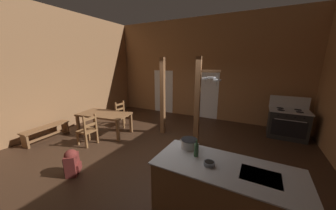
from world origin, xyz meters
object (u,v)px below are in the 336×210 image
at_px(ladderback_chair_near_window, 88,130).
at_px(mixing_bowl_on_counter, 209,164).
at_px(bottle_tall_on_counter, 196,150).
at_px(dining_table, 104,116).
at_px(stockpot_on_counter, 189,144).
at_px(backpack, 72,162).
at_px(bench_along_left_wall, 46,131).
at_px(kitchen_island, 223,192).
at_px(ladderback_chair_by_post, 123,115).
at_px(stove_range, 287,123).

bearing_deg(ladderback_chair_near_window, mixing_bowl_on_counter, -12.43).
distance_m(ladderback_chair_near_window, bottle_tall_on_counter, 3.68).
relative_size(dining_table, mixing_bowl_on_counter, 10.88).
relative_size(ladderback_chair_near_window, mixing_bowl_on_counter, 5.70).
relative_size(dining_table, stockpot_on_counter, 4.95).
distance_m(ladderback_chair_near_window, stockpot_on_counter, 3.44).
distance_m(backpack, stockpot_on_counter, 2.64).
distance_m(ladderback_chair_near_window, bench_along_left_wall, 1.56).
bearing_deg(stockpot_on_counter, kitchen_island, -23.19).
relative_size(kitchen_island, ladderback_chair_by_post, 2.30).
bearing_deg(bottle_tall_on_counter, stockpot_on_counter, 133.42).
distance_m(bench_along_left_wall, backpack, 2.54).
bearing_deg(ladderback_chair_near_window, stockpot_on_counter, -7.85).
xyz_separation_m(backpack, stockpot_on_counter, (2.45, 0.70, 0.68)).
relative_size(ladderback_chair_by_post, stockpot_on_counter, 2.59).
height_order(dining_table, backpack, dining_table).
distance_m(dining_table, bottle_tall_on_counter, 4.07).
distance_m(stockpot_on_counter, bottle_tall_on_counter, 0.29).
height_order(stove_range, ladderback_chair_near_window, stove_range).
height_order(mixing_bowl_on_counter, bottle_tall_on_counter, bottle_tall_on_counter).
bearing_deg(stove_range, dining_table, -155.51).
distance_m(ladderback_chair_by_post, bench_along_left_wall, 2.49).
distance_m(kitchen_island, stove_range, 4.34).
bearing_deg(stockpot_on_counter, ladderback_chair_near_window, 172.15).
xyz_separation_m(ladderback_chair_near_window, stockpot_on_counter, (3.37, -0.46, 0.54)).
bearing_deg(dining_table, bench_along_left_wall, -137.19).
relative_size(bench_along_left_wall, bottle_tall_on_counter, 4.80).
bearing_deg(bench_along_left_wall, stockpot_on_counter, -1.02).
distance_m(kitchen_island, mixing_bowl_on_counter, 0.54).
xyz_separation_m(mixing_bowl_on_counter, bottle_tall_on_counter, (-0.26, 0.17, 0.08)).
relative_size(dining_table, backpack, 3.04).
bearing_deg(kitchen_island, stove_range, 72.20).
bearing_deg(mixing_bowl_on_counter, bottle_tall_on_counter, 147.52).
xyz_separation_m(dining_table, bench_along_left_wall, (-1.31, -1.21, -0.35)).
relative_size(stove_range, bench_along_left_wall, 0.95).
distance_m(stove_range, stockpot_on_counter, 4.36).
height_order(stove_range, stockpot_on_counter, stove_range).
height_order(ladderback_chair_near_window, backpack, ladderback_chair_near_window).
xyz_separation_m(kitchen_island, backpack, (-3.14, -0.40, -0.14)).
bearing_deg(bottle_tall_on_counter, dining_table, 158.09).
relative_size(ladderback_chair_by_post, bottle_tall_on_counter, 3.29).
bearing_deg(ladderback_chair_near_window, bottle_tall_on_counter, -10.74).
bearing_deg(ladderback_chair_by_post, dining_table, -90.81).
bearing_deg(stockpot_on_counter, bench_along_left_wall, 178.98).
xyz_separation_m(ladderback_chair_by_post, bottle_tall_on_counter, (3.75, -2.40, 0.57)).
height_order(ladderback_chair_by_post, mixing_bowl_on_counter, mixing_bowl_on_counter).
bearing_deg(mixing_bowl_on_counter, stockpot_on_counter, 140.68).
relative_size(ladderback_chair_near_window, bottle_tall_on_counter, 3.29).
xyz_separation_m(kitchen_island, dining_table, (-4.25, 1.59, 0.20)).
bearing_deg(stockpot_on_counter, bottle_tall_on_counter, -46.58).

